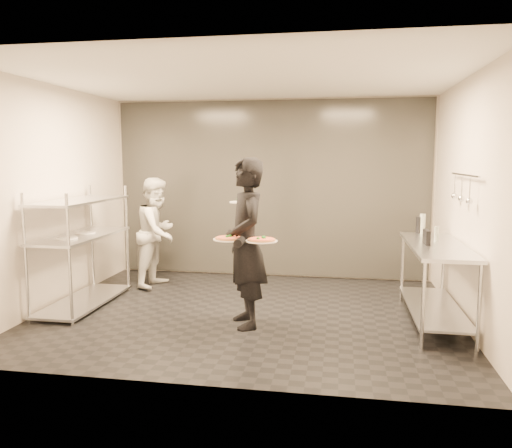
% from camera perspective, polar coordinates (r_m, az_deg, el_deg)
% --- Properties ---
extents(room_shell, '(5.00, 4.00, 2.80)m').
position_cam_1_polar(room_shell, '(7.09, 0.72, 3.64)').
color(room_shell, black).
rests_on(room_shell, ground).
extents(pass_rack, '(0.60, 1.60, 1.50)m').
position_cam_1_polar(pass_rack, '(6.75, -19.30, -2.39)').
color(pass_rack, silver).
rests_on(pass_rack, ground).
extents(prep_counter, '(0.60, 1.80, 0.92)m').
position_cam_1_polar(prep_counter, '(6.05, 19.81, -4.92)').
color(prep_counter, silver).
rests_on(prep_counter, ground).
extents(utensil_rail, '(0.07, 1.20, 0.31)m').
position_cam_1_polar(utensil_rail, '(5.98, 22.55, 3.73)').
color(utensil_rail, silver).
rests_on(utensil_rail, room_shell).
extents(waiter, '(0.69, 0.81, 1.89)m').
position_cam_1_polar(waiter, '(5.55, -1.15, -2.20)').
color(waiter, black).
rests_on(waiter, ground).
extents(chef, '(0.71, 0.86, 1.60)m').
position_cam_1_polar(chef, '(7.48, -11.20, -0.92)').
color(chef, silver).
rests_on(chef, ground).
extents(pizza_plate_near, '(0.34, 0.34, 0.05)m').
position_cam_1_polar(pizza_plate_near, '(5.39, -3.14, -1.66)').
color(pizza_plate_near, white).
rests_on(pizza_plate_near, waiter).
extents(pizza_plate_far, '(0.34, 0.34, 0.05)m').
position_cam_1_polar(pizza_plate_far, '(5.29, 0.64, -1.84)').
color(pizza_plate_far, white).
rests_on(pizza_plate_far, waiter).
extents(salad_plate, '(0.31, 0.31, 0.07)m').
position_cam_1_polar(salad_plate, '(5.82, -1.53, 2.68)').
color(salad_plate, white).
rests_on(salad_plate, waiter).
extents(pos_monitor, '(0.05, 0.23, 0.16)m').
position_cam_1_polar(pos_monitor, '(5.92, 18.90, -1.44)').
color(pos_monitor, black).
rests_on(pos_monitor, prep_counter).
extents(bottle_green, '(0.07, 0.07, 0.25)m').
position_cam_1_polar(bottle_green, '(6.75, 18.49, 0.04)').
color(bottle_green, gray).
rests_on(bottle_green, prep_counter).
extents(bottle_clear, '(0.05, 0.05, 0.18)m').
position_cam_1_polar(bottle_clear, '(6.16, 19.92, -1.09)').
color(bottle_clear, gray).
rests_on(bottle_clear, prep_counter).
extents(bottle_dark, '(0.06, 0.06, 0.21)m').
position_cam_1_polar(bottle_dark, '(6.74, 18.05, -0.13)').
color(bottle_dark, black).
rests_on(bottle_dark, prep_counter).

